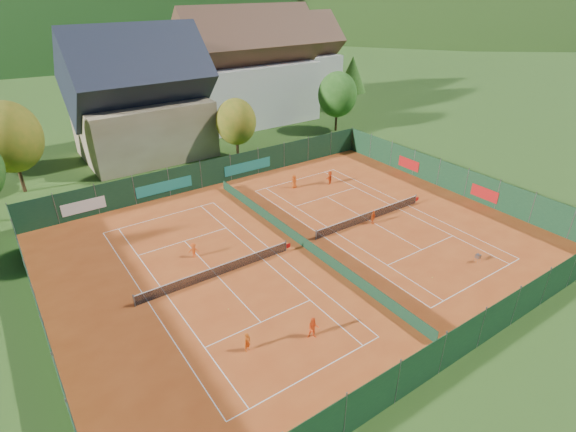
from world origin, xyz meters
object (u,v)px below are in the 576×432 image
Objects in this scene: hotel_block_b at (292,63)px; player_right_far_b at (330,177)px; player_left_mid at (313,328)px; hotel_block_a at (248,74)px; player_right_far_a at (294,181)px; player_left_near at (247,342)px; player_right_near at (373,217)px; chalet at (141,103)px; player_left_far at (194,250)px; ball_hopper at (478,256)px.

hotel_block_b is 11.24× the size of player_right_far_b.
hotel_block_b is at bearing 85.66° from player_left_mid.
hotel_block_a is 28.24m from player_right_far_a.
hotel_block_b is at bearing 29.74° from hotel_block_a.
player_left_mid is (-22.00, -45.50, -6.62)m from hotel_block_a.
player_left_near is 26.59m from player_right_far_b.
player_right_near is 10.96m from player_right_far_a.
chalet is 40.04m from player_left_mid.
chalet is 35.85m from hotel_block_b.
player_right_far_b is at bearing -119.14° from hotel_block_b.
player_right_far_b is (3.91, -1.36, 0.01)m from player_right_far_a.
player_left_far is (-24.33, -32.43, -6.73)m from hotel_block_a.
hotel_block_b is 64.74m from player_left_mid.
ball_hopper is at bearing -71.79° from chalet.
player_left_mid reaches higher than player_right_near.
player_left_far reaches higher than ball_hopper.
player_right_near is 0.89× the size of player_right_far_b.
player_right_far_a is (-1.30, 10.89, 0.08)m from player_right_near.
player_left_far is at bearing 17.95° from player_right_far_a.
chalet is at bearing 115.26° from player_left_mid.
chalet is 10.58× the size of player_left_mid.
chalet reaches higher than player_right_near.
player_right_far_b is (-5.58, -27.12, -6.61)m from hotel_block_a.
player_right_far_a is at bearing 77.71° from player_right_near.
player_right_far_b is (18.75, 5.31, 0.12)m from player_left_far.
player_left_near is 24.71m from player_right_far_a.
hotel_block_a is 28.47m from player_right_far_b.
player_right_far_a is at bearing 100.28° from ball_hopper.
player_left_mid is at bearing 15.12° from player_right_far_b.
ball_hopper is 20.75m from player_right_far_a.
player_right_near reaches higher than ball_hopper.
ball_hopper is at bearing 164.03° from player_left_far.
player_left_mid is (-36.00, -53.50, -5.85)m from hotel_block_b.
player_right_near is (17.84, 7.48, -0.00)m from player_left_near.
player_right_far_b is at bearing 77.82° from player_left_mid.
hotel_block_b is (33.00, 14.00, -0.01)m from chalet.
hotel_block_a is at bearing 82.86° from ball_hopper.
player_right_far_a is at bearing 31.98° from player_left_near.
player_left_mid is at bearing 51.38° from player_right_far_a.
player_left_near reaches higher than ball_hopper.
hotel_block_a is at bearing -116.46° from player_right_far_a.
player_left_mid is (-3.00, -39.50, -5.86)m from chalet.
hotel_block_b reaches higher than player_left_mid.
hotel_block_b is 11.28× the size of player_left_mid.
player_right_near is (13.81, 8.85, -0.08)m from player_left_mid.
player_left_near is 0.89× the size of player_right_far_b.
player_right_far_b is (-19.58, -35.12, -5.85)m from hotel_block_b.
player_left_mid is 16.41m from player_right_near.
hotel_block_b is at bearing 22.99° from chalet.
chalet is 0.94× the size of hotel_block_b.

